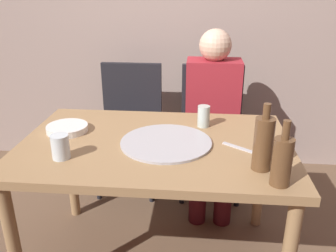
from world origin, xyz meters
TOP-DOWN VIEW (x-y plane):
  - back_wall at (0.00, 1.28)m, footprint 6.00×0.10m
  - dining_table at (0.00, 0.00)m, footprint 1.31×0.85m
  - pizza_tray at (0.05, -0.02)m, footprint 0.44×0.44m
  - wine_bottle at (0.47, -0.23)m, footprint 0.08×0.08m
  - beer_bottle at (0.52, -0.34)m, footprint 0.08×0.08m
  - tumbler_near at (-0.39, -0.21)m, footprint 0.08×0.08m
  - tumbler_far at (0.23, 0.22)m, footprint 0.07×0.07m
  - plate_stack at (-0.47, 0.09)m, footprint 0.21×0.21m
  - table_knife at (0.42, -0.05)m, footprint 0.19×0.14m
  - chair_left at (-0.29, 0.83)m, footprint 0.44×0.44m
  - chair_right at (0.30, 0.83)m, footprint 0.44×0.44m
  - guest_in_sweater at (0.30, 0.67)m, footprint 0.36×0.56m

SIDE VIEW (x-z plane):
  - chair_left at x=-0.29m, z-range 0.06..0.96m
  - chair_right at x=0.30m, z-range 0.06..0.96m
  - dining_table at x=0.00m, z-range 0.28..1.00m
  - guest_in_sweater at x=0.30m, z-range 0.06..1.23m
  - table_knife at x=0.42m, z-range 0.72..0.73m
  - pizza_tray at x=0.05m, z-range 0.72..0.73m
  - plate_stack at x=-0.47m, z-range 0.72..0.75m
  - tumbler_near at x=-0.39m, z-range 0.72..0.83m
  - tumbler_far at x=0.23m, z-range 0.72..0.84m
  - beer_bottle at x=0.52m, z-range 0.69..0.95m
  - wine_bottle at x=0.47m, z-range 0.70..0.98m
  - back_wall at x=0.00m, z-range 0.00..2.60m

